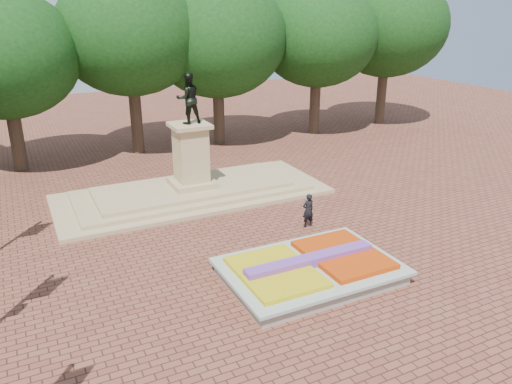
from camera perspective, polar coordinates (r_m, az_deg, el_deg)
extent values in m
plane|color=brown|center=(19.89, 0.59, -7.86)|extent=(90.00, 90.00, 0.00)
cube|color=gray|center=(18.71, 6.18, -9.18)|extent=(6.00, 4.00, 0.45)
cube|color=beige|center=(18.58, 6.21, -8.44)|extent=(6.30, 4.30, 0.12)
cube|color=#CA3B0B|center=(19.26, 9.90, -7.10)|extent=(2.60, 3.40, 0.22)
cube|color=yellow|center=(17.86, 2.24, -9.15)|extent=(2.60, 3.40, 0.18)
cube|color=#64389A|center=(18.47, 6.24, -7.84)|extent=(5.20, 0.55, 0.38)
cube|color=tan|center=(26.59, -7.24, -0.23)|extent=(14.00, 6.00, 0.20)
cube|color=tan|center=(26.52, -7.25, 0.17)|extent=(12.00, 5.00, 0.20)
cube|color=tan|center=(26.45, -7.27, 0.58)|extent=(10.00, 4.00, 0.20)
cube|color=tan|center=(26.37, -7.30, 1.09)|extent=(2.20, 2.20, 0.30)
cube|color=tan|center=(25.90, -7.45, 4.32)|extent=(1.50, 1.50, 2.80)
cube|color=tan|center=(25.52, -7.61, 7.56)|extent=(1.90, 1.90, 0.20)
imported|color=black|center=(25.26, -7.75, 10.54)|extent=(1.22, 0.95, 2.50)
cylinder|color=#33241C|center=(34.40, -25.92, 5.96)|extent=(0.80, 0.80, 4.00)
ellipsoid|color=#0E3310|center=(33.70, -27.18, 13.67)|extent=(8.80, 8.80, 7.48)
cylinder|color=#33241C|center=(35.10, -14.46, 7.64)|extent=(0.80, 0.80, 4.00)
ellipsoid|color=#0E3310|center=(34.41, -15.17, 15.26)|extent=(8.80, 8.80, 7.48)
cylinder|color=#33241C|center=(37.12, -3.77, 8.92)|extent=(0.80, 0.80, 4.00)
ellipsoid|color=#0E3310|center=(36.47, -3.95, 16.16)|extent=(8.80, 8.80, 7.48)
cylinder|color=#33241C|center=(40.28, 5.58, 9.79)|extent=(0.80, 0.80, 4.00)
ellipsoid|color=#0E3310|center=(39.68, 5.82, 16.46)|extent=(8.80, 8.80, 7.48)
cylinder|color=#33241C|center=(44.33, 13.43, 10.32)|extent=(0.80, 0.80, 4.00)
ellipsoid|color=#0E3310|center=(43.78, 13.95, 16.37)|extent=(8.80, 8.80, 7.48)
imported|color=black|center=(22.63, 5.97, -2.10)|extent=(0.59, 0.40, 1.58)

